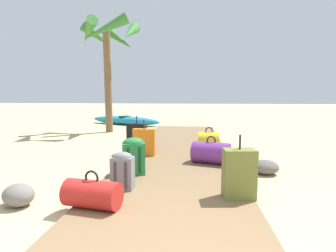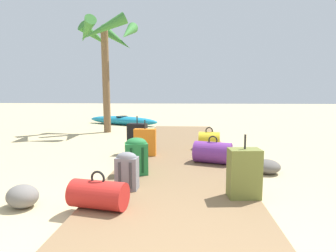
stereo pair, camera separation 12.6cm
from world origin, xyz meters
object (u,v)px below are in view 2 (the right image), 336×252
duffel_bag_purple (213,152)px  suitcase_orange (145,142)px  backpack_grey (127,170)px  backpack_green (136,155)px  duffel_bag_yellow (209,140)px  palm_tree_far_left (107,42)px  suitcase_black (137,137)px  suitcase_olive (244,173)px  duffel_bag_red (98,194)px  kayak (122,120)px

duffel_bag_purple → suitcase_orange: size_ratio=1.03×
backpack_grey → backpack_green: backpack_green is taller
backpack_green → duffel_bag_purple: bearing=31.7°
suitcase_orange → backpack_green: bearing=-87.2°
duffel_bag_yellow → palm_tree_far_left: 5.03m
suitcase_black → suitcase_olive: bearing=-56.2°
duffel_bag_yellow → duffel_bag_purple: bearing=-91.5°
duffel_bag_red → palm_tree_far_left: (-1.67, 6.23, 2.72)m
suitcase_black → duffel_bag_purple: (1.53, -1.02, -0.10)m
duffel_bag_purple → palm_tree_far_left: size_ratio=0.20×
duffel_bag_yellow → suitcase_orange: 1.52m
duffel_bag_yellow → palm_tree_far_left: size_ratio=0.13×
duffel_bag_red → suitcase_olive: size_ratio=0.86×
backpack_green → duffel_bag_red: bearing=-97.7°
suitcase_olive → duffel_bag_yellow: bearing=93.7°
backpack_grey → suitcase_olive: 1.45m
duffel_bag_red → duffel_bag_purple: size_ratio=0.89×
suitcase_black → duffel_bag_yellow: suitcase_black is taller
duffel_bag_yellow → backpack_grey: (-1.25, -2.69, 0.06)m
suitcase_black → suitcase_olive: 3.15m
suitcase_black → duffel_bag_purple: bearing=-33.6°
duffel_bag_purple → suitcase_orange: bearing=158.3°
backpack_grey → kayak: backpack_grey is taller
suitcase_black → duffel_bag_red: bearing=-87.4°
duffel_bag_purple → backpack_green: (-1.22, -0.75, 0.11)m
backpack_green → kayak: bearing=105.1°
kayak → duffel_bag_yellow: bearing=-58.4°
backpack_green → palm_tree_far_left: bearing=110.4°
suitcase_orange → kayak: bearing=107.6°
duffel_bag_red → suitcase_orange: (0.11, 2.55, 0.11)m
backpack_grey → suitcase_black: bearing=97.3°
duffel_bag_purple → suitcase_olive: size_ratio=0.97×
suitcase_black → duffel_bag_red: 3.06m
duffel_bag_purple → suitcase_olive: suitcase_olive is taller
duffel_bag_red → palm_tree_far_left: size_ratio=0.17×
duffel_bag_purple → kayak: bearing=116.1°
duffel_bag_yellow → suitcase_olive: bearing=-86.3°
suitcase_olive → kayak: bearing=112.8°
suitcase_olive → duffel_bag_purple: bearing=97.8°
suitcase_orange → duffel_bag_purple: bearing=-21.7°
backpack_grey → duffel_bag_red: bearing=-106.2°
duffel_bag_red → backpack_green: (0.17, 1.28, 0.14)m
duffel_bag_yellow → backpack_grey: duffel_bag_yellow is taller
suitcase_black → kayak: 5.71m
duffel_bag_purple → backpack_grey: (-1.22, -1.43, 0.07)m
suitcase_black → backpack_grey: bearing=-82.7°
duffel_bag_red → backpack_green: size_ratio=1.15×
suitcase_olive → palm_tree_far_left: (-3.28, 5.79, 2.58)m
suitcase_black → duffel_bag_red: suitcase_black is taller
suitcase_olive → backpack_green: (-1.44, 0.85, 0.00)m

